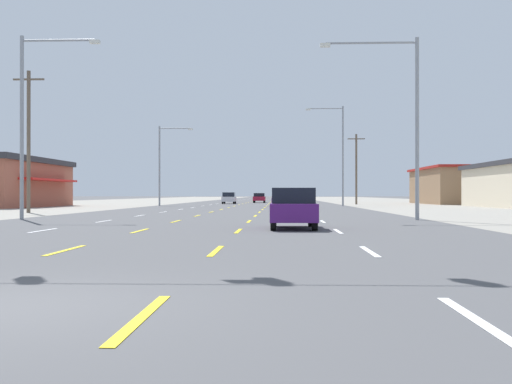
{
  "coord_description": "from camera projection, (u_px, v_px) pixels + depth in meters",
  "views": [
    {
      "loc": [
        3.21,
        -6.89,
        1.31
      ],
      "look_at": [
        0.11,
        72.47,
        1.59
      ],
      "focal_mm": 42.65,
      "sensor_mm": 36.0,
      "label": 1
    }
  ],
  "objects": [
    {
      "name": "utility_pole_left_row_0",
      "position": [
        29.0,
        139.0,
        42.53
      ],
      "size": [
        2.2,
        0.26,
        9.96
      ],
      "color": "brown",
      "rests_on": "ground"
    },
    {
      "name": "streetlight_left_row_0",
      "position": [
        30.0,
        113.0,
        31.43
      ],
      "size": [
        4.19,
        0.26,
        9.52
      ],
      "color": "gray",
      "rests_on": "ground"
    },
    {
      "name": "utility_pole_right_row_1",
      "position": [
        356.0,
        168.0,
        77.04
      ],
      "size": [
        2.2,
        0.26,
        8.93
      ],
      "color": "brown",
      "rests_on": "ground"
    },
    {
      "name": "streetlight_left_row_1",
      "position": [
        163.0,
        160.0,
        67.44
      ],
      "size": [
        3.82,
        0.26,
        8.87
      ],
      "color": "gray",
      "rests_on": "ground"
    },
    {
      "name": "ground_plane",
      "position": [
        253.0,
        205.0,
        72.95
      ],
      "size": [
        572.0,
        572.0,
        0.0
      ],
      "primitive_type": "plane",
      "color": "#4C4C4F"
    },
    {
      "name": "lot_apron_right",
      "position": [
        461.0,
        205.0,
        71.98
      ],
      "size": [
        28.0,
        440.0,
        0.01
      ],
      "primitive_type": "cube",
      "color": "gray",
      "rests_on": "ground"
    },
    {
      "name": "sedan_center_turn_midfar",
      "position": [
        259.0,
        198.0,
        92.37
      ],
      "size": [
        1.8,
        4.5,
        1.46
      ],
      "color": "maroon",
      "rests_on": "ground"
    },
    {
      "name": "hatchback_inner_right_nearest",
      "position": [
        293.0,
        208.0,
        23.03
      ],
      "size": [
        1.72,
        3.9,
        1.54
      ],
      "color": "#4C196B",
      "rests_on": "ground"
    },
    {
      "name": "storefront_right_row_2",
      "position": [
        454.0,
        185.0,
        81.88
      ],
      "size": [
        8.96,
        18.05,
        4.92
      ],
      "color": "#8C6B4C",
      "rests_on": "ground"
    },
    {
      "name": "sedan_inner_right_farther",
      "position": [
        282.0,
        197.0,
        117.27
      ],
      "size": [
        1.8,
        4.5,
        1.46
      ],
      "color": "#235B2D",
      "rests_on": "ground"
    },
    {
      "name": "suv_far_right_farthest",
      "position": [
        299.0,
        195.0,
        124.59
      ],
      "size": [
        1.98,
        4.9,
        1.98
      ],
      "color": "maroon",
      "rests_on": "ground"
    },
    {
      "name": "lane_markings",
      "position": [
        262.0,
        201.0,
        111.42
      ],
      "size": [
        10.64,
        227.6,
        0.01
      ],
      "color": "white",
      "rests_on": "ground"
    },
    {
      "name": "sedan_inner_right_near",
      "position": [
        280.0,
        199.0,
        63.16
      ],
      "size": [
        1.8,
        4.5,
        1.46
      ],
      "color": "#4C196B",
      "rests_on": "ground"
    },
    {
      "name": "lot_apron_left",
      "position": [
        50.0,
        205.0,
        73.92
      ],
      "size": [
        28.0,
        440.0,
        0.01
      ],
      "primitive_type": "cube",
      "color": "gray",
      "rests_on": "ground"
    },
    {
      "name": "hatchback_inner_left_mid",
      "position": [
        229.0,
        198.0,
        82.05
      ],
      "size": [
        1.72,
        3.9,
        1.54
      ],
      "color": "silver",
      "rests_on": "ground"
    },
    {
      "name": "streetlight_right_row_1",
      "position": [
        339.0,
        149.0,
        66.68
      ],
      "size": [
        4.19,
        0.26,
        10.99
      ],
      "color": "gray",
      "rests_on": "ground"
    },
    {
      "name": "streetlight_right_row_0",
      "position": [
        406.0,
        112.0,
        30.68
      ],
      "size": [
        4.99,
        0.26,
        9.23
      ],
      "color": "gray",
      "rests_on": "ground"
    },
    {
      "name": "hatchback_far_right_far",
      "position": [
        303.0,
        197.0,
        104.82
      ],
      "size": [
        1.72,
        3.9,
        1.54
      ],
      "color": "red",
      "rests_on": "ground"
    }
  ]
}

